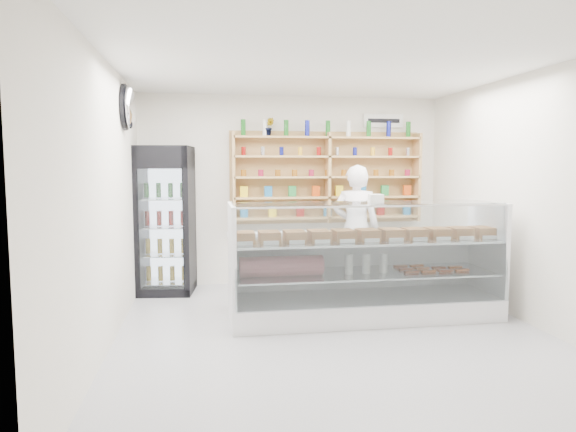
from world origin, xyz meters
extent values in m
plane|color=#ACACB1|center=(0.00, 0.00, 0.00)|extent=(5.00, 5.00, 0.00)
plane|color=white|center=(0.00, 0.00, 2.80)|extent=(5.00, 5.00, 0.00)
plane|color=silver|center=(0.00, 2.50, 1.40)|extent=(4.50, 0.00, 4.50)
plane|color=silver|center=(0.00, -2.50, 1.40)|extent=(4.50, 0.00, 4.50)
plane|color=silver|center=(-2.25, 0.00, 1.40)|extent=(0.00, 5.00, 5.00)
plane|color=silver|center=(2.25, 0.00, 1.40)|extent=(0.00, 5.00, 5.00)
cube|color=white|center=(0.50, 0.51, 0.13)|extent=(3.10, 0.88, 0.26)
cube|color=white|center=(0.50, 0.91, 0.58)|extent=(3.10, 0.05, 0.65)
cube|color=silver|center=(0.50, 0.51, 0.53)|extent=(2.98, 0.77, 0.02)
cube|color=silver|center=(0.50, 0.51, 0.91)|extent=(3.04, 0.81, 0.02)
cube|color=silver|center=(0.50, 0.08, 0.80)|extent=(3.04, 0.13, 1.08)
cube|color=silver|center=(0.50, 0.45, 1.35)|extent=(3.04, 0.62, 0.01)
imported|color=white|center=(0.77, 1.75, 0.89)|extent=(0.76, 0.63, 1.78)
cube|color=black|center=(-1.85, 2.14, 1.02)|extent=(0.81, 0.80, 2.03)
cube|color=#39053C|center=(-1.81, 1.81, 1.88)|extent=(0.72, 0.12, 0.28)
cube|color=silver|center=(-1.81, 1.79, 0.93)|extent=(0.61, 0.08, 1.61)
cube|color=tan|center=(-0.90, 2.34, 1.59)|extent=(0.04, 0.28, 1.33)
cube|color=tan|center=(0.50, 2.34, 1.59)|extent=(0.04, 0.28, 1.33)
cube|color=tan|center=(1.90, 2.34, 1.59)|extent=(0.04, 0.28, 1.33)
cube|color=tan|center=(0.50, 2.34, 1.00)|extent=(2.80, 0.28, 0.03)
cube|color=tan|center=(0.50, 2.34, 1.30)|extent=(2.80, 0.28, 0.03)
cube|color=tan|center=(0.50, 2.34, 1.60)|extent=(2.80, 0.28, 0.03)
cube|color=tan|center=(0.50, 2.34, 1.90)|extent=(2.80, 0.28, 0.03)
cube|color=tan|center=(0.50, 2.34, 2.18)|extent=(2.80, 0.28, 0.03)
imported|color=#1E6626|center=(-0.38, 2.34, 2.33)|extent=(0.16, 0.13, 0.26)
ellipsoid|color=silver|center=(-2.17, 1.20, 2.45)|extent=(0.15, 0.50, 0.50)
cube|color=white|center=(1.40, 2.47, 2.45)|extent=(0.62, 0.03, 0.20)
camera|label=1|loc=(-1.32, -5.12, 1.77)|focal=32.00mm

